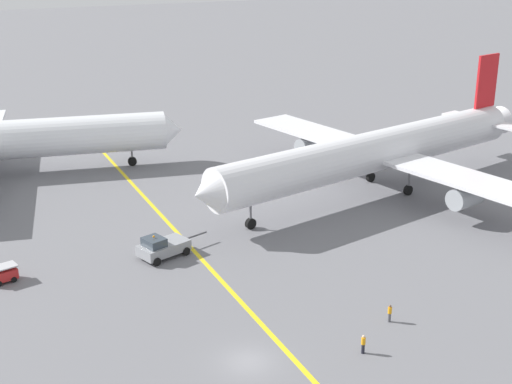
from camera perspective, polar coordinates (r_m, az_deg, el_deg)
The scene contains 7 objects.
ground_plane at distance 60.00m, azimuth -0.63°, elevation -13.22°, with size 600.00×600.00×0.00m, color slate.
taxiway_stripe at distance 69.08m, azimuth -1.39°, elevation -8.45°, with size 0.50×120.00×0.01m, color yellow.
airliner_being_pushed at distance 95.84m, azimuth 9.40°, elevation 3.14°, with size 54.97×49.35×16.14m.
pushback_tug at distance 77.75m, azimuth -7.41°, elevation -4.30°, with size 8.60×4.48×2.76m.
gse_baggage_cart_trailing at distance 76.10m, azimuth -19.31°, elevation -6.13°, with size 3.03×2.20×1.71m.
ground_crew_marshaller_foreground at distance 61.23m, azimuth 8.45°, elevation -11.75°, with size 0.36×0.36×1.69m.
ground_crew_wing_walker_right at distance 66.07m, azimuth 10.49°, elevation -9.36°, with size 0.36×0.36×1.68m.
Camera 1 is at (-20.28, -46.04, 32.70)m, focal length 50.76 mm.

